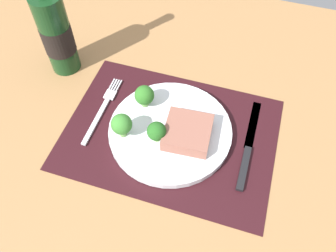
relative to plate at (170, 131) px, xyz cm
name	(u,v)px	position (x,y,z in cm)	size (l,w,h in cm)	color
ground_plane	(170,137)	(0.00, 0.00, -2.60)	(140.00, 110.00, 3.00)	#996D42
placemat	(170,133)	(0.00, 0.00, -0.95)	(44.54, 32.41, 0.30)	black
plate	(170,131)	(0.00, 0.00, 0.00)	(26.06, 26.06, 1.60)	silver
steak	(188,132)	(3.97, -0.74, 2.25)	(9.33, 9.41, 2.89)	#8C5647
broccoli_front_edge	(157,131)	(-1.83, -3.32, 3.62)	(3.94, 3.94, 4.87)	#6B994C
broccoli_near_steak	(144,95)	(-7.25, 4.61, 3.80)	(4.29, 4.29, 5.25)	#6B994C
broccoli_center	(122,125)	(-8.83, -4.33, 4.38)	(4.32, 4.32, 5.88)	#6B994C
fork	(102,109)	(-16.36, 1.42, -0.55)	(2.40, 19.20, 0.50)	silver
knife	(248,150)	(16.57, 0.53, -0.50)	(1.80, 23.00, 0.80)	black
wine_bottle	(56,33)	(-30.52, 11.68, 9.25)	(7.09, 7.09, 30.02)	#143819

